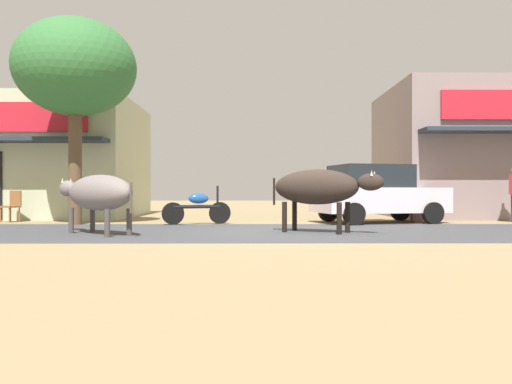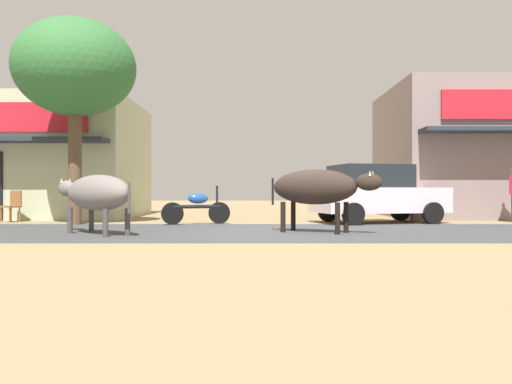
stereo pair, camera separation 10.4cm
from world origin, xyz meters
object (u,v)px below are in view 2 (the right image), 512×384
object	(u,v)px
parked_motorcycle	(198,207)
cow_far_dark	(318,187)
cafe_chair_near_tree	(14,204)
roadside_tree	(76,69)
parked_hatchback_car	(377,193)
cow_near_brown	(98,193)

from	to	relation	value
parked_motorcycle	cow_far_dark	bearing A→B (deg)	-45.65
cafe_chair_near_tree	cow_far_dark	bearing A→B (deg)	-25.95
parked_motorcycle	roadside_tree	bearing A→B (deg)	-178.38
cow_far_dark	cafe_chair_near_tree	world-z (taller)	cow_far_dark
parked_hatchback_car	cafe_chair_near_tree	size ratio (longest dim) A/B	4.28
cow_near_brown	cafe_chair_near_tree	bearing A→B (deg)	129.86
cow_far_dark	cafe_chair_near_tree	xyz separation A→B (m)	(-8.47, 4.12, -0.47)
parked_hatchback_car	cow_far_dark	size ratio (longest dim) A/B	1.63
parked_hatchback_car	parked_motorcycle	size ratio (longest dim) A/B	2.16
cafe_chair_near_tree	parked_hatchback_car	bearing A→B (deg)	-2.54
parked_motorcycle	cow_far_dark	world-z (taller)	cow_far_dark
parked_hatchback_car	cow_near_brown	size ratio (longest dim) A/B	1.70
roadside_tree	cow_far_dark	bearing A→B (deg)	-24.95
parked_motorcycle	cow_near_brown	xyz separation A→B (m)	(-1.73, -3.43, 0.39)
parked_motorcycle	cow_far_dark	xyz separation A→B (m)	(2.92, -2.99, 0.51)
roadside_tree	cow_near_brown	bearing A→B (deg)	-64.84
roadside_tree	cafe_chair_near_tree	distance (m)	4.50
cow_far_dark	cow_near_brown	bearing A→B (deg)	-174.56
roadside_tree	cow_far_dark	size ratio (longest dim) A/B	2.31
parked_hatchback_car	parked_motorcycle	distance (m)	5.07
parked_hatchback_car	cafe_chair_near_tree	distance (m)	10.57
roadside_tree	cafe_chair_near_tree	size ratio (longest dim) A/B	6.04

